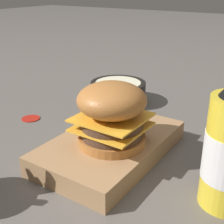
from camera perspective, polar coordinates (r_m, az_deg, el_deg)
name	(u,v)px	position (r m, az deg, el deg)	size (l,w,h in m)	color
ground_plane	(96,150)	(0.61, -2.90, -6.91)	(6.00, 6.00, 0.00)	#5B5651
serving_board	(112,146)	(0.59, 0.00, -6.18)	(0.28, 0.17, 0.04)	#A37A51
burger	(112,114)	(0.53, -0.03, -0.28)	(0.12, 0.12, 0.11)	#AD6B33
side_bowl	(118,92)	(0.84, 1.12, 3.74)	(0.15, 0.15, 0.06)	black
ketchup_puddle	(31,118)	(0.77, -14.64, -1.09)	(0.04, 0.04, 0.00)	#B21E14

